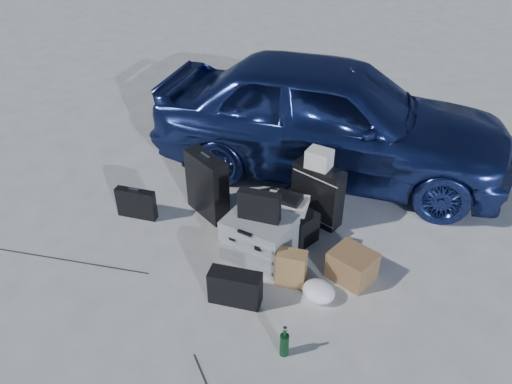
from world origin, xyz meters
TOP-DOWN VIEW (x-y plane):
  - ground at (0.00, 0.00)m, footprint 60.00×60.00m
  - car at (-0.04, 2.35)m, footprint 4.36×2.53m
  - pelican_case at (0.08, 0.52)m, footprint 0.60×0.49m
  - laptop_bag at (0.08, 0.52)m, footprint 0.40×0.18m
  - briefcase at (-1.35, 0.40)m, footprint 0.44×0.20m
  - suitcase_left at (-0.74, 0.84)m, footprint 0.57×0.37m
  - suitcase_right at (0.30, 1.33)m, footprint 0.56×0.29m
  - white_carton at (0.29, 1.32)m, footprint 0.24×0.19m
  - duffel_bag at (0.13, 0.97)m, footprint 0.71×0.44m
  - flat_box_white at (0.14, 0.96)m, footprint 0.48×0.41m
  - flat_box_black at (0.15, 0.96)m, footprint 0.27×0.20m
  - kraft_bag at (0.52, 0.34)m, footprint 0.29×0.22m
  - cardboard_box at (0.96, 0.69)m, footprint 0.43×0.40m
  - plastic_bag at (0.81, 0.29)m, footprint 0.34×0.30m
  - messenger_bag at (0.21, -0.10)m, footprint 0.48×0.28m
  - green_bottle at (0.84, -0.38)m, footprint 0.09×0.09m

SIDE VIEW (x-z plane):
  - ground at x=0.00m, z-range 0.00..0.00m
  - plastic_bag at x=0.81m, z-range 0.00..0.16m
  - cardboard_box at x=0.96m, z-range 0.00..0.28m
  - green_bottle at x=0.84m, z-range 0.00..0.28m
  - messenger_bag at x=0.21m, z-range 0.00..0.31m
  - duffel_bag at x=0.13m, z-range 0.00..0.33m
  - briefcase at x=-1.35m, z-range 0.00..0.33m
  - kraft_bag at x=0.52m, z-range 0.00..0.35m
  - pelican_case at x=0.08m, z-range 0.00..0.44m
  - suitcase_right at x=0.30m, z-range 0.00..0.64m
  - suitcase_left at x=-0.74m, z-range 0.00..0.69m
  - flat_box_white at x=0.14m, z-range 0.33..0.40m
  - flat_box_black at x=0.15m, z-range 0.40..0.46m
  - laptop_bag at x=0.08m, z-range 0.44..0.73m
  - car at x=-0.04m, z-range 0.00..1.40m
  - white_carton at x=0.29m, z-range 0.64..0.83m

